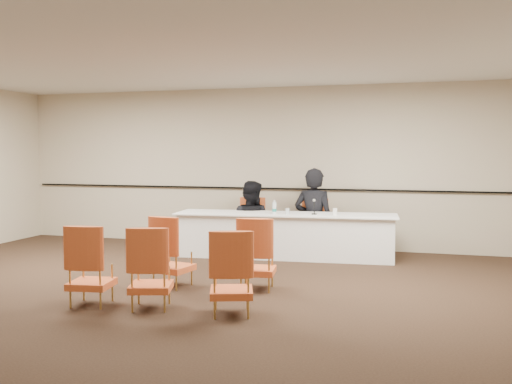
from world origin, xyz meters
TOP-DOWN VIEW (x-y plane):
  - floor at (0.00, 0.00)m, footprint 10.00×10.00m
  - ceiling at (0.00, 0.00)m, footprint 10.00×10.00m
  - wall_back at (0.00, 4.00)m, footprint 10.00×0.04m
  - wall_rail at (0.00, 3.96)m, footprint 9.80×0.04m
  - panel_table at (0.68, 2.91)m, footprint 3.79×1.17m
  - panelist_main at (1.06, 3.50)m, footprint 0.77×0.55m
  - panelist_main_chair at (1.06, 3.50)m, footprint 0.54×0.54m
  - panelist_second at (-0.09, 3.41)m, footprint 0.88×0.72m
  - panelist_second_chair at (-0.09, 3.41)m, footprint 0.54×0.54m
  - papers at (1.17, 2.91)m, footprint 0.32×0.24m
  - microphone at (1.19, 2.86)m, footprint 0.13×0.20m
  - water_bottle at (0.52, 2.79)m, footprint 0.08×0.08m
  - drinking_glass at (0.74, 2.82)m, footprint 0.08×0.08m
  - coffee_cup at (1.53, 2.87)m, footprint 0.07×0.07m
  - aud_chair_front_mid at (-0.27, 0.43)m, footprint 0.58×0.58m
  - aud_chair_front_right at (0.86, 0.58)m, footprint 0.56×0.56m
  - aud_chair_back_left at (-0.79, -0.68)m, footprint 0.57×0.57m
  - aud_chair_back_mid at (-0.06, -0.62)m, footprint 0.62×0.62m
  - aud_chair_back_right at (0.90, -0.60)m, footprint 0.63×0.63m

SIDE VIEW (x-z plane):
  - floor at x=0.00m, z-range 0.00..0.00m
  - panel_table at x=0.68m, z-range 0.00..0.75m
  - panelist_second at x=-0.09m, z-range -0.42..1.27m
  - panelist_main_chair at x=1.06m, z-range 0.00..0.95m
  - panelist_second_chair at x=-0.09m, z-range 0.00..0.95m
  - aud_chair_front_mid at x=-0.27m, z-range 0.00..0.95m
  - aud_chair_front_right at x=0.86m, z-range 0.00..0.95m
  - aud_chair_back_left at x=-0.79m, z-range 0.00..0.95m
  - aud_chair_back_mid at x=-0.06m, z-range 0.00..0.95m
  - aud_chair_back_right at x=0.90m, z-range 0.00..0.95m
  - panelist_main at x=1.06m, z-range -0.46..1.51m
  - papers at x=1.17m, z-range 0.75..0.75m
  - drinking_glass at x=0.74m, z-range 0.75..0.85m
  - coffee_cup at x=1.53m, z-range 0.75..0.86m
  - water_bottle at x=0.52m, z-range 0.75..0.98m
  - microphone at x=1.19m, z-range 0.75..1.00m
  - wall_rail at x=0.00m, z-range 1.09..1.11m
  - wall_back at x=0.00m, z-range 0.00..3.00m
  - ceiling at x=0.00m, z-range 3.00..3.00m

